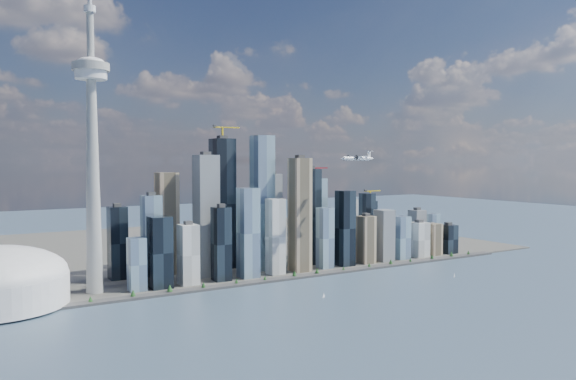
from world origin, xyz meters
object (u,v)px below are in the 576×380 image
sailboat_west (324,296)px  needle_tower (92,144)px  airplane (357,158)px  sailboat_east (454,276)px

sailboat_west → needle_tower: bearing=126.6°
airplane → needle_tower: bearing=167.5°
sailboat_east → airplane: bearing=131.7°
sailboat_west → sailboat_east: bearing=-18.7°
needle_tower → sailboat_west: bearing=-34.2°
airplane → sailboat_west: size_ratio=8.01×
needle_tower → sailboat_west: 428.58m
airplane → sailboat_east: bearing=-29.2°
needle_tower → airplane: (434.70, -108.75, -20.26)m
needle_tower → sailboat_west: (297.53, -202.16, -232.99)m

